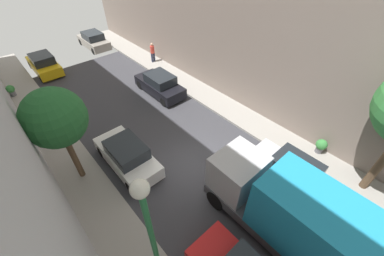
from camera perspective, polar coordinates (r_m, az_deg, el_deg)
name	(u,v)px	position (r m, az deg, el deg)	size (l,w,h in m)	color
ground	(197,165)	(12.90, 1.12, -8.80)	(32.00, 32.00, 0.00)	#38383D
sidewalk_left	(111,223)	(11.54, -18.87, -20.90)	(2.00, 44.00, 0.15)	gray
sidewalk_right	(254,124)	(15.70, 14.71, 1.03)	(2.00, 44.00, 0.15)	gray
parked_car_left_2	(127,156)	(12.80, -15.34, -6.43)	(1.78, 4.20, 1.57)	white
parked_car_left_3	(44,64)	(24.25, -32.11, 12.90)	(1.78, 4.20, 1.57)	gold
parked_car_right_1	(291,172)	(12.61, 22.83, -9.81)	(1.78, 4.20, 1.57)	silver
parked_car_right_2	(160,85)	(17.99, -7.76, 10.31)	(1.78, 4.20, 1.57)	black
parked_car_right_3	(94,41)	(27.40, -22.63, 18.87)	(1.78, 4.20, 1.57)	gray
delivery_truck	(292,215)	(9.94, 22.99, -18.68)	(2.26, 6.60, 3.38)	#4C4C51
pedestrian	(153,52)	(22.41, -9.50, 17.67)	(0.40, 0.36, 1.72)	#2D334C
street_tree_0	(55,119)	(11.13, -30.12, 1.99)	(2.56, 2.56, 4.99)	brown
potted_plant_1	(321,145)	(14.76, 28.69, -3.70)	(0.59, 0.59, 0.86)	slate
potted_plant_3	(34,126)	(17.14, -33.80, 0.40)	(0.54, 0.54, 0.81)	#B2A899
potted_plant_4	(11,90)	(21.85, -37.53, 7.28)	(0.56, 0.56, 0.83)	slate
lamp_post	(150,229)	(6.68, -10.10, -22.93)	(0.44, 0.44, 5.82)	#26723F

